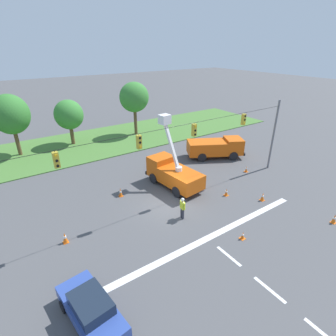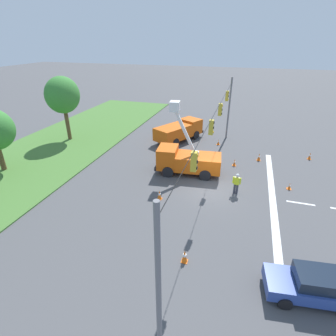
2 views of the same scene
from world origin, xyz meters
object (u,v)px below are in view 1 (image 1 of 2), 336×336
at_px(utility_truck_support_near, 216,147).
at_px(traffic_cone_lane_edge_b, 226,192).
at_px(sedan_blue, 91,309).
at_px(traffic_cone_foreground_left, 65,238).
at_px(tree_centre, 69,115).
at_px(traffic_cone_mid_right, 334,219).
at_px(traffic_cone_mid_left, 121,192).
at_px(utility_truck_bucket_lift, 173,172).
at_px(traffic_cone_near_bucket, 246,169).
at_px(traffic_cone_lane_edge_a, 263,196).
at_px(road_worker, 182,207).
at_px(traffic_cone_foreground_right, 243,235).
at_px(tree_east, 134,97).
at_px(tree_west, 10,115).

height_order(utility_truck_support_near, traffic_cone_lane_edge_b, utility_truck_support_near).
bearing_deg(sedan_blue, traffic_cone_foreground_left, 86.41).
height_order(tree_centre, traffic_cone_mid_right, tree_centre).
xyz_separation_m(sedan_blue, traffic_cone_lane_edge_b, (13.67, 4.57, -0.45)).
xyz_separation_m(traffic_cone_mid_left, traffic_cone_mid_right, (11.46, -12.34, -0.03)).
distance_m(utility_truck_bucket_lift, traffic_cone_near_bucket, 8.28).
bearing_deg(traffic_cone_lane_edge_a, traffic_cone_mid_right, -69.98).
height_order(tree_centre, sedan_blue, tree_centre).
height_order(road_worker, traffic_cone_foreground_right, road_worker).
xyz_separation_m(utility_truck_bucket_lift, traffic_cone_lane_edge_b, (2.83, -4.15, -1.06)).
bearing_deg(tree_east, tree_west, 177.51).
height_order(utility_truck_bucket_lift, traffic_cone_lane_edge_b, utility_truck_bucket_lift).
relative_size(traffic_cone_foreground_right, traffic_cone_mid_left, 0.75).
relative_size(sedan_blue, traffic_cone_near_bucket, 6.73).
height_order(traffic_cone_mid_right, traffic_cone_lane_edge_b, traffic_cone_mid_right).
xyz_separation_m(utility_truck_bucket_lift, traffic_cone_mid_left, (-4.86, 0.94, -1.00)).
xyz_separation_m(tree_east, sedan_blue, (-15.23, -24.26, -4.53)).
bearing_deg(tree_centre, traffic_cone_lane_edge_a, -68.01).
xyz_separation_m(utility_truck_support_near, traffic_cone_mid_right, (-1.44, -14.15, -0.88)).
xyz_separation_m(utility_truck_bucket_lift, traffic_cone_mid_right, (6.59, -11.40, -1.03)).
bearing_deg(sedan_blue, traffic_cone_mid_right, -8.74).
bearing_deg(tree_centre, traffic_cone_lane_edge_b, -70.51).
bearing_deg(traffic_cone_lane_edge_b, traffic_cone_foreground_left, 172.47).
relative_size(tree_west, traffic_cone_near_bucket, 10.75).
distance_m(road_worker, traffic_cone_lane_edge_a, 7.38).
bearing_deg(traffic_cone_mid_right, utility_truck_bucket_lift, 120.04).
relative_size(sedan_blue, traffic_cone_mid_right, 6.08).
xyz_separation_m(tree_centre, utility_truck_support_near, (12.49, -13.70, -2.70)).
distance_m(traffic_cone_mid_right, traffic_cone_lane_edge_b, 8.17).
relative_size(tree_west, traffic_cone_lane_edge_b, 10.41).
bearing_deg(traffic_cone_foreground_right, tree_west, 112.62).
bearing_deg(traffic_cone_mid_left, traffic_cone_near_bucket, -12.72).
relative_size(utility_truck_bucket_lift, traffic_cone_mid_right, 8.82).
height_order(traffic_cone_foreground_left, traffic_cone_mid_right, traffic_cone_foreground_left).
bearing_deg(tree_centre, traffic_cone_near_bucket, -55.96).
bearing_deg(traffic_cone_foreground_right, traffic_cone_lane_edge_a, 24.66).
relative_size(tree_centre, road_worker, 3.29).
height_order(traffic_cone_foreground_left, traffic_cone_lane_edge_b, traffic_cone_foreground_left).
bearing_deg(traffic_cone_lane_edge_a, utility_truck_bucket_lift, 126.62).
bearing_deg(road_worker, tree_west, 112.08).
height_order(traffic_cone_foreground_right, traffic_cone_lane_edge_a, traffic_cone_lane_edge_a).
bearing_deg(traffic_cone_lane_edge_a, road_worker, 165.58).
height_order(utility_truck_bucket_lift, traffic_cone_mid_right, utility_truck_bucket_lift).
height_order(tree_centre, tree_east, tree_east).
relative_size(tree_west, traffic_cone_mid_right, 9.71).
height_order(utility_truck_support_near, traffic_cone_foreground_left, utility_truck_support_near).
bearing_deg(traffic_cone_near_bucket, utility_truck_bucket_lift, 166.18).
height_order(tree_centre, traffic_cone_lane_edge_b, tree_centre).
distance_m(tree_east, road_worker, 21.68).
distance_m(road_worker, traffic_cone_mid_left, 6.12).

